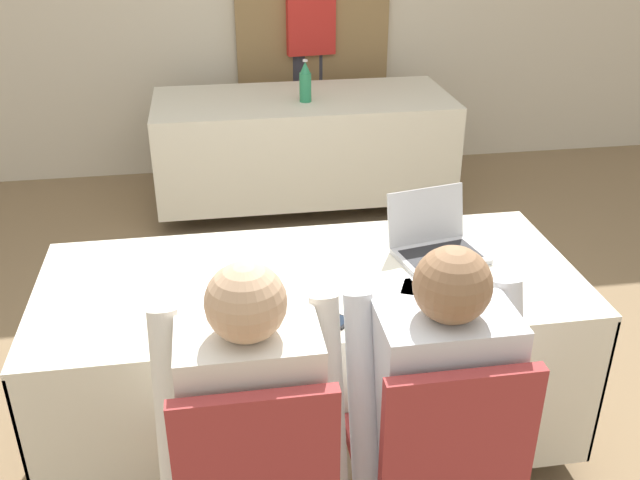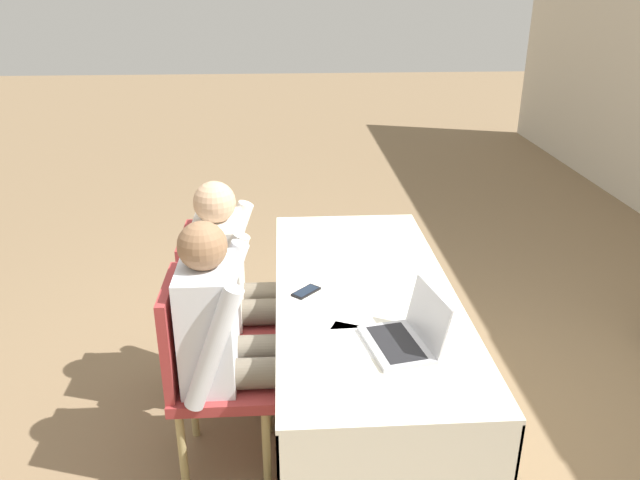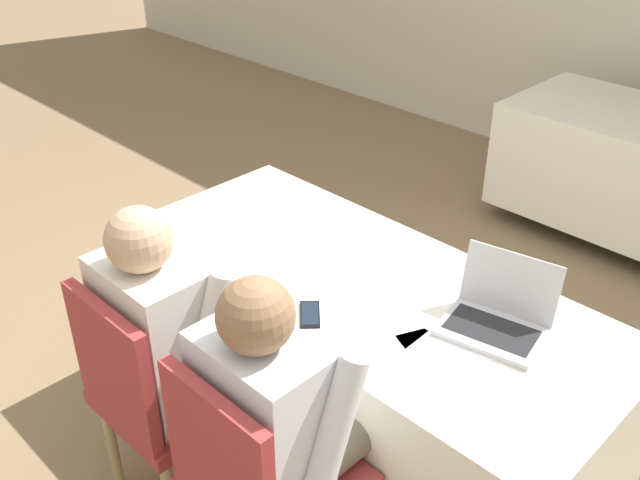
# 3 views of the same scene
# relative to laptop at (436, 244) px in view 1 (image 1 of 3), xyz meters

# --- Properties ---
(ground_plane) EXTENTS (24.00, 24.00, 0.00)m
(ground_plane) POSITION_rel_laptop_xyz_m (-0.48, -0.10, -0.77)
(ground_plane) COLOR #846B4C
(conference_table_near) EXTENTS (1.89, 0.81, 0.73)m
(conference_table_near) POSITION_rel_laptop_xyz_m (-0.48, -0.10, -0.21)
(conference_table_near) COLOR silver
(conference_table_near) RESTS_ON ground_plane
(conference_table_far) EXTENTS (1.89, 0.81, 0.73)m
(conference_table_far) POSITION_rel_laptop_xyz_m (-0.20, 2.16, -0.21)
(conference_table_far) COLOR silver
(conference_table_far) RESTS_ON ground_plane
(laptop) EXTENTS (0.36, 0.31, 0.22)m
(laptop) POSITION_rel_laptop_xyz_m (0.00, 0.00, 0.00)
(laptop) COLOR #B7B7BC
(laptop) RESTS_ON conference_table_near
(cell_phone) EXTENTS (0.14, 0.14, 0.01)m
(cell_phone) POSITION_rel_laptop_xyz_m (-0.46, -0.37, -0.04)
(cell_phone) COLOR black
(cell_phone) RESTS_ON conference_table_near
(paper_beside_laptop) EXTENTS (0.31, 0.36, 0.00)m
(paper_beside_laptop) POSITION_rel_laptop_xyz_m (-0.04, -0.16, -0.04)
(paper_beside_laptop) COLOR white
(paper_beside_laptop) RESTS_ON conference_table_near
(paper_centre_table) EXTENTS (0.28, 0.34, 0.00)m
(paper_centre_table) POSITION_rel_laptop_xyz_m (-0.86, -0.27, -0.04)
(paper_centre_table) COLOR white
(paper_centre_table) RESTS_ON conference_table_near
(paper_left_edge) EXTENTS (0.22, 0.30, 0.00)m
(paper_left_edge) POSITION_rel_laptop_xyz_m (-0.24, -0.31, -0.04)
(paper_left_edge) COLOR white
(paper_left_edge) RESTS_ON conference_table_near
(water_bottle) EXTENTS (0.07, 0.07, 0.26)m
(water_bottle) POSITION_rel_laptop_xyz_m (-0.19, 2.07, 0.07)
(water_bottle) COLOR #288456
(water_bottle) RESTS_ON conference_table_far
(chair_near_right) EXTENTS (0.44, 0.44, 0.91)m
(chair_near_right) POSITION_rel_laptop_xyz_m (-0.23, -0.81, -0.26)
(chair_near_right) COLOR tan
(chair_near_right) RESTS_ON ground_plane
(person_checkered_shirt) EXTENTS (0.50, 0.52, 1.17)m
(person_checkered_shirt) POSITION_rel_laptop_xyz_m (-0.74, -0.70, -0.10)
(person_checkered_shirt) COLOR #665B4C
(person_checkered_shirt) RESTS_ON ground_plane
(person_white_shirt) EXTENTS (0.50, 0.52, 1.17)m
(person_white_shirt) POSITION_rel_laptop_xyz_m (-0.23, -0.70, -0.10)
(person_white_shirt) COLOR #665B4C
(person_white_shirt) RESTS_ON ground_plane
(person_red_shirt) EXTENTS (0.36, 0.24, 1.59)m
(person_red_shirt) POSITION_rel_laptop_xyz_m (-0.05, 2.87, 0.14)
(person_red_shirt) COLOR #33333D
(person_red_shirt) RESTS_ON ground_plane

